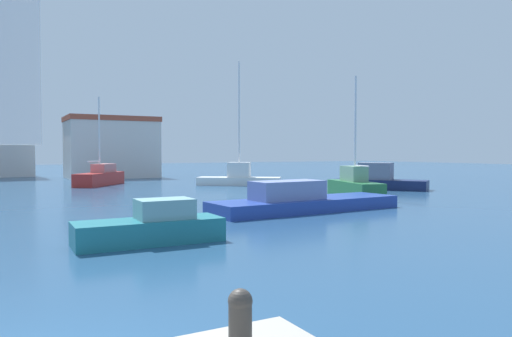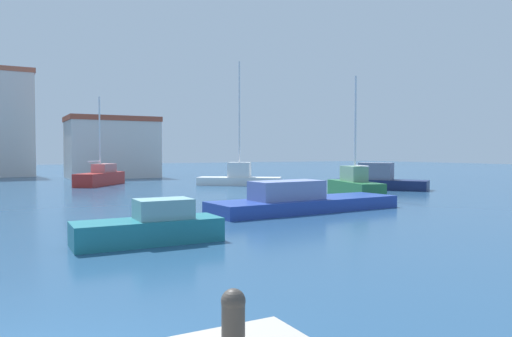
{
  "view_description": "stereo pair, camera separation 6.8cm",
  "coord_description": "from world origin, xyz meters",
  "px_view_note": "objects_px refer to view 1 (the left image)",
  "views": [
    {
      "loc": [
        -0.26,
        -5.53,
        2.61
      ],
      "look_at": [
        13.35,
        19.1,
        1.62
      ],
      "focal_mm": 33.5,
      "sensor_mm": 36.0,
      "label": 1
    },
    {
      "loc": [
        -0.2,
        -5.56,
        2.61
      ],
      "look_at": [
        13.35,
        19.1,
        1.62
      ],
      "focal_mm": 33.5,
      "sensor_mm": 36.0,
      "label": 2
    }
  ],
  "objects_px": {
    "motorboat_blue_far_left": "(302,201)",
    "sailboat_white_far_right": "(239,177)",
    "sailboat_red_behind_lamppost": "(100,177)",
    "motorboat_navy_center_channel": "(379,180)",
    "motorboat_teal_distant_east": "(152,227)",
    "sailboat_green_outer_mooring": "(355,186)",
    "mooring_bollard": "(240,318)"
  },
  "relations": [
    {
      "from": "sailboat_white_far_right",
      "to": "motorboat_teal_distant_east",
      "type": "distance_m",
      "value": 23.7
    },
    {
      "from": "motorboat_blue_far_left",
      "to": "sailboat_white_far_right",
      "type": "bearing_deg",
      "value": 72.62
    },
    {
      "from": "sailboat_red_behind_lamppost",
      "to": "sailboat_green_outer_mooring",
      "type": "distance_m",
      "value": 20.46
    },
    {
      "from": "sailboat_white_far_right",
      "to": "motorboat_navy_center_channel",
      "type": "distance_m",
      "value": 10.69
    },
    {
      "from": "sailboat_red_behind_lamppost",
      "to": "motorboat_blue_far_left",
      "type": "bearing_deg",
      "value": -77.91
    },
    {
      "from": "sailboat_white_far_right",
      "to": "sailboat_green_outer_mooring",
      "type": "xyz_separation_m",
      "value": [
        1.13,
        -12.27,
        0.07
      ]
    },
    {
      "from": "sailboat_green_outer_mooring",
      "to": "motorboat_teal_distant_east",
      "type": "bearing_deg",
      "value": -151.41
    },
    {
      "from": "motorboat_teal_distant_east",
      "to": "sailboat_red_behind_lamppost",
      "type": "distance_m",
      "value": 25.34
    },
    {
      "from": "mooring_bollard",
      "to": "sailboat_white_far_right",
      "type": "xyz_separation_m",
      "value": [
        15.04,
        29.68,
        -0.61
      ]
    },
    {
      "from": "sailboat_white_far_right",
      "to": "sailboat_red_behind_lamppost",
      "type": "height_order",
      "value": "sailboat_white_far_right"
    },
    {
      "from": "motorboat_blue_far_left",
      "to": "sailboat_green_outer_mooring",
      "type": "relative_size",
      "value": 1.32
    },
    {
      "from": "sailboat_green_outer_mooring",
      "to": "sailboat_red_behind_lamppost",
      "type": "bearing_deg",
      "value": 121.27
    },
    {
      "from": "mooring_bollard",
      "to": "motorboat_blue_far_left",
      "type": "relative_size",
      "value": 0.06
    },
    {
      "from": "motorboat_teal_distant_east",
      "to": "sailboat_red_behind_lamppost",
      "type": "xyz_separation_m",
      "value": [
        3.38,
        25.12,
        0.19
      ]
    },
    {
      "from": "sailboat_white_far_right",
      "to": "motorboat_navy_center_channel",
      "type": "xyz_separation_m",
      "value": [
        6.74,
        -8.3,
        0.05
      ]
    },
    {
      "from": "mooring_bollard",
      "to": "sailboat_red_behind_lamppost",
      "type": "distance_m",
      "value": 35.34
    },
    {
      "from": "motorboat_navy_center_channel",
      "to": "sailboat_green_outer_mooring",
      "type": "xyz_separation_m",
      "value": [
        -5.61,
        -3.97,
        0.03
      ]
    },
    {
      "from": "sailboat_white_far_right",
      "to": "sailboat_red_behind_lamppost",
      "type": "relative_size",
      "value": 1.4
    },
    {
      "from": "sailboat_green_outer_mooring",
      "to": "sailboat_white_far_right",
      "type": "bearing_deg",
      "value": 95.25
    },
    {
      "from": "sailboat_white_far_right",
      "to": "motorboat_teal_distant_east",
      "type": "height_order",
      "value": "sailboat_white_far_right"
    },
    {
      "from": "sailboat_red_behind_lamppost",
      "to": "motorboat_blue_far_left",
      "type": "xyz_separation_m",
      "value": [
        4.52,
        -21.11,
        -0.21
      ]
    },
    {
      "from": "motorboat_navy_center_channel",
      "to": "sailboat_green_outer_mooring",
      "type": "height_order",
      "value": "sailboat_green_outer_mooring"
    },
    {
      "from": "mooring_bollard",
      "to": "sailboat_green_outer_mooring",
      "type": "height_order",
      "value": "sailboat_green_outer_mooring"
    },
    {
      "from": "motorboat_teal_distant_east",
      "to": "motorboat_blue_far_left",
      "type": "xyz_separation_m",
      "value": [
        7.9,
        4.01,
        -0.02
      ]
    },
    {
      "from": "sailboat_red_behind_lamppost",
      "to": "motorboat_blue_far_left",
      "type": "height_order",
      "value": "sailboat_red_behind_lamppost"
    },
    {
      "from": "motorboat_navy_center_channel",
      "to": "motorboat_teal_distant_east",
      "type": "xyz_separation_m",
      "value": [
        -19.61,
        -11.6,
        -0.19
      ]
    },
    {
      "from": "motorboat_navy_center_channel",
      "to": "sailboat_red_behind_lamppost",
      "type": "relative_size",
      "value": 0.89
    },
    {
      "from": "mooring_bollard",
      "to": "sailboat_white_far_right",
      "type": "height_order",
      "value": "sailboat_white_far_right"
    },
    {
      "from": "motorboat_navy_center_channel",
      "to": "motorboat_teal_distant_east",
      "type": "bearing_deg",
      "value": -149.41
    },
    {
      "from": "sailboat_white_far_right",
      "to": "motorboat_teal_distant_east",
      "type": "relative_size",
      "value": 2.3
    },
    {
      "from": "mooring_bollard",
      "to": "motorboat_navy_center_channel",
      "type": "bearing_deg",
      "value": 44.46
    },
    {
      "from": "mooring_bollard",
      "to": "motorboat_navy_center_channel",
      "type": "distance_m",
      "value": 30.52
    }
  ]
}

